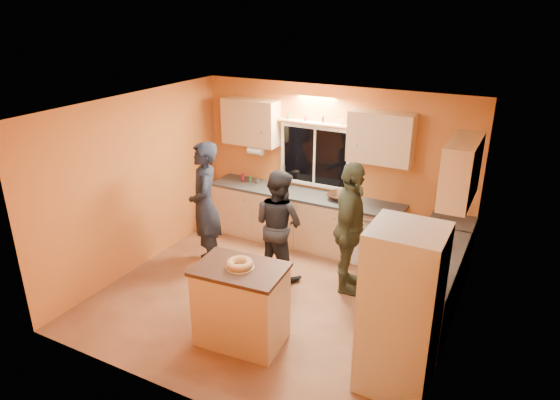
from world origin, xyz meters
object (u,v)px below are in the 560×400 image
Objects in this scene: island at (241,304)px; person_right at (350,229)px; person_left at (205,205)px; person_center at (279,224)px; refrigerator at (401,310)px.

person_right is at bearing 62.59° from island.
person_left is 1.19× the size of person_center.
person_left reaches higher than refrigerator.
person_right is at bearing 125.91° from refrigerator.
refrigerator is at bearing -156.21° from person_right.
refrigerator reaches higher than island.
refrigerator is 0.97× the size of person_right.
person_right is (1.04, 0.09, 0.12)m from person_center.
island is 0.58× the size of person_right.
person_left is 1.16m from person_center.
person_left is at bearing 159.36° from refrigerator.
person_left is (-1.47, 1.37, 0.46)m from island.
person_center is at bearing 64.23° from person_left.
island is at bearing -175.50° from refrigerator.
person_right is (2.16, 0.29, -0.03)m from person_left.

